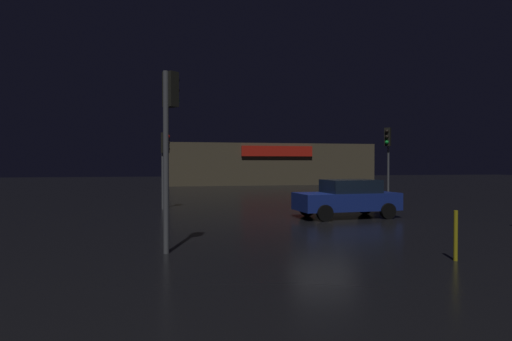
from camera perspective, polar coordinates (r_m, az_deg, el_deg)
ground_plane at (r=17.46m, az=8.73°, el=-6.37°), size 120.00×120.00×0.00m
store_building at (r=47.68m, az=1.68°, el=0.83°), size 21.47×7.09×4.29m
traffic_signal_opposite at (r=21.58m, az=-11.79°, el=2.18°), size 0.43×0.42×3.70m
traffic_signal_cross_left at (r=11.05m, az=-11.23°, el=6.04°), size 0.43×0.41×4.47m
traffic_signal_cross_right at (r=25.74m, az=16.76°, el=2.98°), size 0.42×0.42×4.22m
car_near at (r=18.36m, az=11.80°, el=-3.50°), size 4.25×2.20×1.55m
bollard_kerb_a at (r=11.02m, az=24.53°, el=-7.71°), size 0.09×0.09×1.15m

